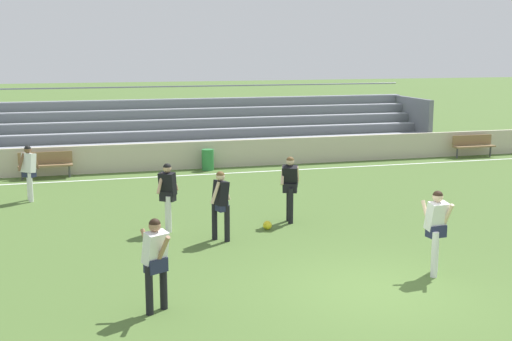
{
  "coord_description": "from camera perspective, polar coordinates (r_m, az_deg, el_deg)",
  "views": [
    {
      "loc": [
        -5.37,
        -10.87,
        4.42
      ],
      "look_at": [
        -0.31,
        6.98,
        1.06
      ],
      "focal_mm": 47.52,
      "sensor_mm": 36.0,
      "label": 1
    }
  ],
  "objects": [
    {
      "name": "bench_centre_sideline",
      "position": [
        29.22,
        17.82,
        2.15
      ],
      "size": [
        1.8,
        0.4,
        0.9
      ],
      "color": "olive",
      "rests_on": "ground"
    },
    {
      "name": "bleacher_stand",
      "position": [
        28.13,
        -3.49,
        3.69
      ],
      "size": [
        18.29,
        3.59,
        2.83
      ],
      "color": "#9EA3AD",
      "rests_on": "ground"
    },
    {
      "name": "player_white_wide_left",
      "position": [
        20.8,
        -18.58,
        0.18
      ],
      "size": [
        0.63,
        0.47,
        1.64
      ],
      "color": "white",
      "rests_on": "ground"
    },
    {
      "name": "field_line_sideline",
      "position": [
        24.25,
        -2.78,
        -0.25
      ],
      "size": [
        44.0,
        0.12,
        0.01
      ],
      "primitive_type": "cube",
      "color": "white",
      "rests_on": "ground"
    },
    {
      "name": "player_white_pressing_high",
      "position": [
        11.58,
        -8.45,
        -7.21
      ],
      "size": [
        0.49,
        0.69,
        1.63
      ],
      "color": "black",
      "rests_on": "ground"
    },
    {
      "name": "sideline_wall",
      "position": [
        25.4,
        -3.45,
        1.38
      ],
      "size": [
        48.0,
        0.16,
        1.01
      ],
      "primitive_type": "cube",
      "color": "beige",
      "rests_on": "ground"
    },
    {
      "name": "trash_bin",
      "position": [
        24.91,
        -4.08,
        0.91
      ],
      "size": [
        0.44,
        0.44,
        0.77
      ],
      "primitive_type": "cylinder",
      "color": "#2D7F3D",
      "rests_on": "ground"
    },
    {
      "name": "ground_plane",
      "position": [
        12.91,
        9.96,
        -9.93
      ],
      "size": [
        160.0,
        160.0,
        0.0
      ],
      "primitive_type": "plane",
      "color": "#4C6B30"
    },
    {
      "name": "soccer_ball",
      "position": [
        16.78,
        0.97,
        -4.63
      ],
      "size": [
        0.22,
        0.22,
        0.22
      ],
      "primitive_type": "sphere",
      "color": "yellow",
      "rests_on": "ground"
    },
    {
      "name": "player_white_overlapping",
      "position": [
        13.76,
        14.94,
        -4.44
      ],
      "size": [
        0.45,
        0.56,
        1.7
      ],
      "color": "white",
      "rests_on": "ground"
    },
    {
      "name": "player_dark_trailing_run",
      "position": [
        15.65,
        -3.0,
        -2.47
      ],
      "size": [
        0.57,
        0.44,
        1.64
      ],
      "color": "black",
      "rests_on": "ground"
    },
    {
      "name": "bench_near_wall_gap",
      "position": [
        24.38,
        -17.3,
        0.65
      ],
      "size": [
        1.8,
        0.4,
        0.9
      ],
      "color": "olive",
      "rests_on": "ground"
    },
    {
      "name": "player_dark_dropping_back",
      "position": [
        17.31,
        2.88,
        -1.08
      ],
      "size": [
        0.61,
        0.51,
        1.71
      ],
      "color": "black",
      "rests_on": "ground"
    },
    {
      "name": "player_dark_wide_right",
      "position": [
        16.59,
        -7.45,
        -1.72
      ],
      "size": [
        0.61,
        0.46,
        1.68
      ],
      "color": "white",
      "rests_on": "ground"
    }
  ]
}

